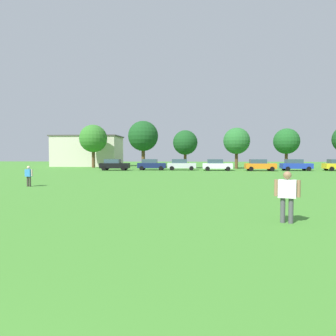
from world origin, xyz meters
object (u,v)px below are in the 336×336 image
(parked_car_navy_1, at_px, (151,164))
(tree_center_left, at_px, (185,143))
(tree_right, at_px, (286,141))
(bystander_near_trees, at_px, (29,174))
(parked_car_white_3, at_px, (217,165))
(tree_left, at_px, (143,136))
(parked_car_black_0, at_px, (114,165))
(tree_far_left, at_px, (93,139))
(parked_car_blue_5, at_px, (296,165))
(parked_car_orange_4, at_px, (260,165))
(adult_bystander, at_px, (287,192))
(parked_car_silver_2, at_px, (181,165))
(tree_center_right, at_px, (237,141))

(parked_car_navy_1, distance_m, tree_center_left, 8.81)
(tree_right, bearing_deg, bystander_near_trees, -130.04)
(parked_car_white_3, bearing_deg, tree_left, 143.24)
(parked_car_black_0, bearing_deg, tree_far_left, 123.67)
(parked_car_black_0, xyz_separation_m, parked_car_blue_5, (26.78, 0.93, 0.00))
(parked_car_black_0, relative_size, parked_car_orange_4, 1.00)
(adult_bystander, distance_m, parked_car_silver_2, 35.94)
(parked_car_white_3, bearing_deg, tree_center_right, 60.06)
(parked_car_black_0, distance_m, tree_right, 30.01)
(bystander_near_trees, relative_size, tree_center_left, 0.22)
(parked_car_silver_2, bearing_deg, parked_car_black_0, -172.53)
(tree_right, bearing_deg, parked_car_black_0, -160.92)
(adult_bystander, relative_size, bystander_near_trees, 1.16)
(parked_car_orange_4, distance_m, tree_center_left, 13.75)
(parked_car_blue_5, xyz_separation_m, tree_center_right, (-7.67, 5.95, 3.80))
(tree_far_left, bearing_deg, parked_car_orange_4, -18.93)
(tree_right, bearing_deg, parked_car_navy_1, -159.51)
(parked_car_orange_4, height_order, tree_center_left, tree_center_left)
(tree_left, xyz_separation_m, tree_center_right, (16.23, -2.61, -1.06))
(bystander_near_trees, xyz_separation_m, tree_center_right, (19.15, 30.68, 3.78))
(tree_center_left, distance_m, tree_center_right, 8.64)
(tree_far_left, bearing_deg, parked_car_navy_1, -35.04)
(tree_center_left, distance_m, tree_right, 17.77)
(parked_car_silver_2, height_order, parked_car_white_3, same)
(tree_center_right, bearing_deg, parked_car_white_3, -119.94)
(adult_bystander, distance_m, parked_car_blue_5, 37.28)
(parked_car_orange_4, height_order, tree_center_right, tree_center_right)
(parked_car_navy_1, distance_m, parked_car_silver_2, 4.56)
(parked_car_orange_4, height_order, parked_car_blue_5, same)
(tree_far_left, height_order, tree_right, tree_far_left)
(bystander_near_trees, xyz_separation_m, parked_car_orange_4, (21.47, 23.80, -0.02))
(parked_car_black_0, relative_size, tree_center_left, 0.65)
(parked_car_white_3, distance_m, tree_left, 16.22)
(parked_car_blue_5, height_order, tree_left, tree_left)
(adult_bystander, bearing_deg, parked_car_blue_5, -88.59)
(parked_car_blue_5, bearing_deg, adult_bystander, -108.94)
(parked_car_orange_4, relative_size, tree_right, 0.62)
(parked_car_silver_2, height_order, tree_right, tree_right)
(parked_car_orange_4, distance_m, tree_far_left, 29.70)
(bystander_near_trees, xyz_separation_m, tree_right, (28.17, 33.52, 3.83))
(parked_car_silver_2, distance_m, parked_car_blue_5, 16.76)
(tree_far_left, bearing_deg, tree_center_left, -6.76)
(adult_bystander, relative_size, tree_right, 0.24)
(parked_car_black_0, bearing_deg, tree_center_left, 35.71)
(parked_car_orange_4, xyz_separation_m, tree_center_left, (-10.93, 7.53, 3.58))
(parked_car_silver_2, bearing_deg, tree_right, 24.92)
(parked_car_white_3, distance_m, tree_far_left, 23.97)
(parked_car_orange_4, height_order, tree_left, tree_left)
(adult_bystander, distance_m, tree_center_left, 42.22)
(parked_car_silver_2, bearing_deg, tree_far_left, 153.33)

